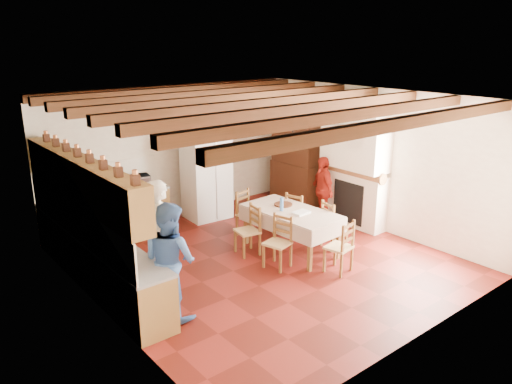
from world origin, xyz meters
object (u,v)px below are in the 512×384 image
hutch (296,157)px  person_woman_red (322,190)px  microwave (137,182)px  dining_table (291,214)px  chair_right_near (334,224)px  person_man (162,237)px  chair_right_far (298,214)px  chair_end_far (249,213)px  chair_left_near (277,242)px  refrigerator (206,177)px  chair_end_near (339,246)px  person_woman_blue (170,260)px  chair_left_far (247,230)px

hutch → person_woman_red: size_ratio=1.59×
person_woman_red → microwave: person_woman_red is taller
dining_table → chair_right_near: 0.92m
dining_table → person_man: size_ratio=1.03×
person_man → person_woman_red: (4.32, 0.61, -0.19)m
chair_right_far → chair_end_far: (-0.76, 0.67, 0.00)m
chair_end_far → person_man: person_man is taller
chair_right_far → chair_end_far: size_ratio=1.00×
chair_left_near → person_woman_red: 2.56m
dining_table → chair_right_far: 0.83m
refrigerator → chair_right_near: 3.21m
refrigerator → chair_end_near: (0.22, -3.81, -0.46)m
person_man → dining_table: bearing=-79.0°
chair_end_near → chair_end_far: same height
chair_right_near → microwave: bearing=47.8°
person_woman_blue → person_man: bearing=-32.7°
microwave → chair_right_far: bearing=-36.1°
refrigerator → microwave: 1.58m
person_woman_blue → microwave: size_ratio=3.38×
chair_right_near → person_woman_blue: size_ratio=0.55×
chair_end_near → chair_end_far: size_ratio=1.00×
dining_table → person_woman_red: bearing=24.1°
chair_right_far → chair_end_near: (-0.59, -1.65, 0.00)m
dining_table → person_woman_red: 1.77m
person_woman_blue → chair_end_far: bearing=-71.5°
chair_left_far → chair_end_near: same height
chair_end_far → chair_end_near: bearing=-97.2°
hutch → chair_end_near: 3.82m
refrigerator → chair_right_near: bearing=-68.8°
person_woman_blue → chair_left_near: bearing=-97.9°
refrigerator → person_man: 3.55m
chair_left_near → chair_left_far: bearing=169.2°
chair_right_near → person_man: size_ratio=0.51×
hutch → chair_left_far: 3.26m
chair_right_near → person_man: person_man is taller
chair_left_far → microwave: size_ratio=1.85×
chair_left_far → person_man: (-1.96, -0.30, 0.47)m
person_woman_blue → microwave: 3.73m
chair_left_far → person_man: bearing=-71.1°
chair_left_near → chair_end_near: same height
dining_table → chair_right_far: size_ratio=2.04×
chair_right_far → person_man: bearing=80.1°
chair_end_far → person_woman_red: person_woman_red is taller
chair_end_far → person_woman_blue: (-2.82, -1.72, 0.40)m
chair_left_far → chair_end_far: size_ratio=1.00×
chair_right_near → microwave: 4.22m
chair_left_near → chair_left_far: (-0.06, 0.80, 0.00)m
chair_right_far → person_woman_red: person_woman_red is taller
chair_end_near → person_man: bearing=-36.8°
refrigerator → chair_end_near: size_ratio=1.96×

